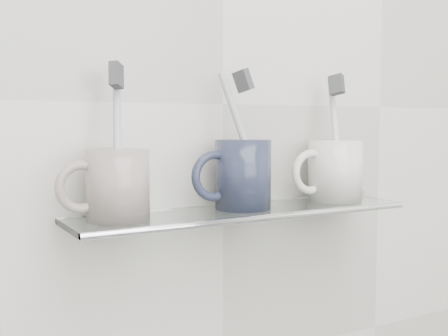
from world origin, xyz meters
TOP-DOWN VIEW (x-y plane):
  - wall_back at (0.00, 1.10)m, footprint 2.50×0.00m
  - shelf_glass at (0.00, 1.04)m, footprint 0.50×0.12m
  - shelf_rail at (0.00, 0.98)m, footprint 0.50×0.01m
  - bracket_left at (-0.21, 1.09)m, footprint 0.02×0.03m
  - bracket_right at (0.21, 1.09)m, footprint 0.02×0.03m
  - mug_left at (-0.18, 1.04)m, footprint 0.10×0.10m
  - mug_left_handle at (-0.23, 1.04)m, footprint 0.07×0.01m
  - toothbrush_left at (-0.18, 1.04)m, footprint 0.03×0.06m
  - bristles_left at (-0.18, 1.04)m, footprint 0.03×0.03m
  - mug_center at (0.00, 1.04)m, footprint 0.09×0.09m
  - mug_center_handle at (-0.05, 1.04)m, footprint 0.07×0.01m
  - toothbrush_center at (0.00, 1.04)m, footprint 0.07×0.04m
  - bristles_center at (0.00, 1.04)m, footprint 0.03×0.03m
  - mug_right at (0.17, 1.04)m, footprint 0.11×0.11m
  - mug_right_handle at (0.12, 1.04)m, footprint 0.07×0.01m
  - toothbrush_right at (0.17, 1.04)m, footprint 0.04×0.07m
  - bristles_right at (0.17, 1.04)m, footprint 0.02×0.03m
  - chrome_cap at (0.21, 1.04)m, footprint 0.04×0.04m

SIDE VIEW (x-z plane):
  - bracket_left at x=-0.21m, z-range 1.08..1.09m
  - bracket_right at x=0.21m, z-range 1.08..1.09m
  - shelf_glass at x=0.00m, z-range 1.09..1.10m
  - shelf_rail at x=0.00m, z-range 1.09..1.10m
  - chrome_cap at x=0.21m, z-range 1.10..1.12m
  - mug_left at x=-0.18m, z-range 1.10..1.19m
  - mug_left_handle at x=-0.23m, z-range 1.11..1.18m
  - mug_right at x=0.17m, z-range 1.10..1.19m
  - mug_right_handle at x=0.12m, z-range 1.11..1.18m
  - mug_center at x=0.00m, z-range 1.10..1.20m
  - mug_center_handle at x=-0.05m, z-range 1.11..1.18m
  - toothbrush_left at x=-0.18m, z-range 1.11..1.29m
  - toothbrush_center at x=0.00m, z-range 1.11..1.29m
  - toothbrush_right at x=0.17m, z-range 1.11..1.29m
  - wall_back at x=0.00m, z-range 0.00..2.50m
  - bristles_left at x=-0.18m, z-range 1.26..1.30m
  - bristles_center at x=0.00m, z-range 1.26..1.30m
  - bristles_right at x=0.17m, z-range 1.26..1.30m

